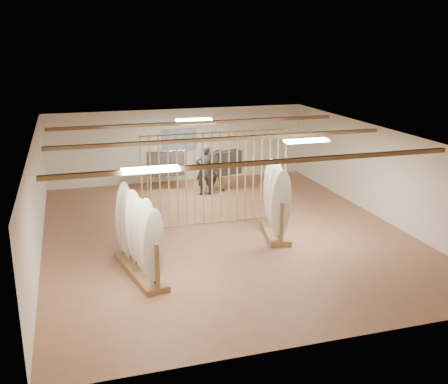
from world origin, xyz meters
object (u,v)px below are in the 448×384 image
object	(u,v)px
rack_left	(139,247)
rack_right	(276,212)
shopper_a	(205,166)
shopper_b	(219,168)
clothing_rack_b	(224,163)
clothing_rack_a	(166,164)

from	to	relation	value
rack_left	rack_right	bearing A→B (deg)	8.30
rack_left	shopper_a	size ratio (longest dim) A/B	1.22
rack_left	shopper_b	xyz separation A→B (m)	(3.75, 6.18, 0.19)
rack_left	shopper_a	bearing A→B (deg)	50.85
clothing_rack_b	shopper_a	bearing A→B (deg)	-167.84
rack_left	clothing_rack_a	xyz separation A→B (m)	(1.95, 6.95, 0.30)
rack_left	clothing_rack_a	distance (m)	7.22
shopper_b	clothing_rack_b	bearing A→B (deg)	50.56
clothing_rack_b	shopper_a	xyz separation A→B (m)	(-0.83, -0.42, 0.04)
shopper_b	rack_right	bearing A→B (deg)	-74.47
rack_right	clothing_rack_b	xyz separation A→B (m)	(-0.02, 4.95, 0.28)
clothing_rack_a	clothing_rack_b	bearing A→B (deg)	-11.99
clothing_rack_a	shopper_a	xyz separation A→B (m)	(1.20, -0.99, 0.06)
clothing_rack_b	rack_left	bearing A→B (deg)	-136.60
rack_left	clothing_rack_b	distance (m)	7.53
rack_right	shopper_b	size ratio (longest dim) A/B	1.20
clothing_rack_b	rack_right	bearing A→B (deg)	-104.31
rack_left	shopper_b	world-z (taller)	rack_left
rack_left	shopper_a	distance (m)	6.75
rack_right	shopper_b	bearing A→B (deg)	104.78
clothing_rack_b	shopper_a	world-z (taller)	shopper_a
shopper_a	rack_left	bearing A→B (deg)	62.17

